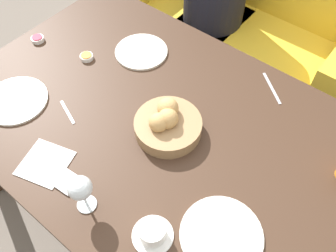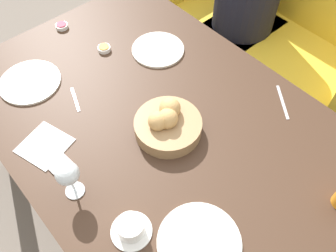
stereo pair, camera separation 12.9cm
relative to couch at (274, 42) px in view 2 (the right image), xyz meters
name	(u,v)px [view 2 (the right image)]	position (x,y,z in m)	size (l,w,h in m)	color
ground_plane	(158,196)	(0.19, -1.11, -0.32)	(10.00, 10.00, 0.00)	#6B6056
dining_table	(154,127)	(0.19, -1.11, 0.32)	(1.54, 1.06, 0.71)	#3D281C
couch	(274,42)	(0.00, 0.00, 0.00)	(1.40, 0.70, 0.89)	gold
seated_person	(243,16)	(-0.16, -0.15, 0.18)	(0.35, 0.46, 1.18)	#23232D
bread_basket	(167,123)	(0.28, -1.12, 0.44)	(0.25, 0.25, 0.12)	#99754C
plate_near_left	(30,82)	(-0.28, -1.39, 0.40)	(0.25, 0.25, 0.01)	silver
plate_near_right	(199,242)	(0.65, -1.33, 0.40)	(0.26, 0.26, 0.01)	silver
plate_far_center	(158,49)	(-0.08, -0.87, 0.40)	(0.23, 0.23, 0.01)	silver
wine_glass	(68,175)	(0.26, -1.51, 0.51)	(0.08, 0.08, 0.16)	silver
coffee_cup	(131,228)	(0.49, -1.46, 0.42)	(0.13, 0.13, 0.06)	white
jam_bowl_berry	(62,26)	(-0.49, -1.10, 0.41)	(0.06, 0.06, 0.02)	white
jam_bowl_honey	(104,48)	(-0.23, -1.04, 0.41)	(0.06, 0.06, 0.02)	white
fork_silver	(283,102)	(0.47, -0.69, 0.40)	(0.14, 0.12, 0.00)	#B7B7BC
spoon_coffee	(75,99)	(-0.08, -1.30, 0.40)	(0.13, 0.05, 0.00)	#B7B7BC
napkin	(45,145)	(0.04, -1.50, 0.40)	(0.20, 0.20, 0.00)	white
cell_phone	(54,160)	(0.11, -1.50, 0.40)	(0.16, 0.09, 0.01)	silver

